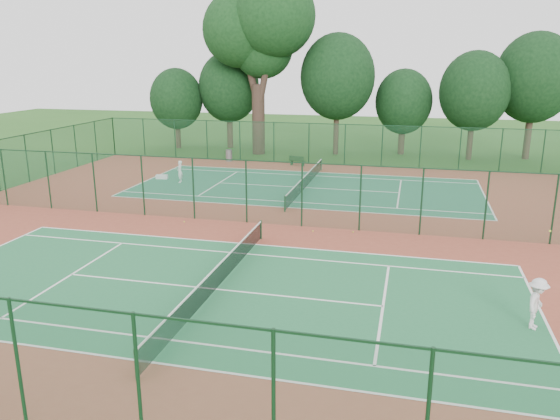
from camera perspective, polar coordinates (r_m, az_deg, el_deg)
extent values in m
plane|color=#25561B|center=(29.69, -0.64, -1.51)|extent=(120.00, 120.00, 0.00)
cube|color=brown|center=(29.69, -0.64, -1.50)|extent=(40.00, 36.00, 0.01)
cube|color=#216A3E|center=(21.62, -6.64, -8.24)|extent=(23.77, 10.97, 0.01)
cube|color=#1F6545|center=(38.18, 2.72, 2.35)|extent=(23.77, 10.97, 0.01)
cube|color=#164327|center=(46.57, 4.90, 6.87)|extent=(40.00, 0.02, 3.50)
cube|color=#13351F|center=(46.34, 4.95, 8.96)|extent=(40.00, 0.05, 0.05)
cube|color=#1A4E33|center=(13.72, -20.47, -15.89)|extent=(40.00, 0.02, 3.50)
cube|color=#12331C|center=(12.94, -21.19, -9.37)|extent=(40.00, 0.05, 0.05)
cube|color=#17472B|center=(29.23, -0.65, 1.78)|extent=(40.00, 0.02, 3.50)
cube|color=#12321C|center=(28.87, -0.66, 5.07)|extent=(40.00, 0.05, 0.05)
cylinder|color=#153B22|center=(16.23, -14.80, -15.36)|extent=(0.10, 0.10, 0.97)
cylinder|color=#153B22|center=(27.15, -2.01, -2.08)|extent=(0.10, 0.10, 0.97)
cube|color=black|center=(21.43, -6.68, -7.09)|extent=(0.02, 12.80, 0.85)
cube|color=white|center=(21.27, -6.72, -6.01)|extent=(0.04, 12.80, 0.06)
cylinder|color=#163C24|center=(31.99, 0.51, 0.65)|extent=(0.10, 0.10, 0.97)
cylinder|color=#163C24|center=(44.25, 4.33, 4.77)|extent=(0.10, 0.10, 0.97)
cube|color=black|center=(38.07, 2.73, 3.04)|extent=(0.02, 12.80, 0.85)
cube|color=white|center=(37.98, 2.74, 3.68)|extent=(0.04, 12.80, 0.06)
imported|color=silver|center=(20.08, 25.26, -8.86)|extent=(1.04, 1.30, 1.77)
imported|color=white|center=(40.29, -10.42, 3.97)|extent=(0.49, 0.64, 1.59)
cylinder|color=slate|center=(48.36, -5.36, 5.70)|extent=(0.71, 0.71, 1.02)
cube|color=#123318|center=(46.45, 1.23, 4.97)|extent=(0.17, 0.37, 0.40)
cube|color=#123318|center=(45.96, 2.42, 4.85)|extent=(0.17, 0.37, 0.40)
cube|color=#123318|center=(46.16, 1.83, 5.18)|extent=(1.40, 0.72, 0.04)
cube|color=#123318|center=(45.97, 1.72, 5.40)|extent=(1.31, 0.40, 0.40)
cube|color=silver|center=(41.86, -12.25, 3.40)|extent=(0.89, 0.43, 0.32)
sphere|color=#E5EF37|center=(28.44, 3.46, -2.22)|extent=(0.07, 0.07, 0.07)
sphere|color=#ABC52E|center=(28.50, 7.64, -2.29)|extent=(0.07, 0.07, 0.07)
sphere|color=gold|center=(30.47, -9.98, -1.21)|extent=(0.07, 0.07, 0.07)
cylinder|color=#32221B|center=(51.76, -2.27, 9.42)|extent=(1.18, 1.18, 6.46)
cylinder|color=#32221B|center=(52.06, -3.29, 14.79)|extent=(2.19, 0.65, 6.43)
cylinder|color=#32221B|center=(51.01, -1.32, 15.16)|extent=(2.05, 0.60, 6.97)
sphere|color=black|center=(52.35, -4.18, 18.32)|extent=(6.89, 6.89, 6.89)
sphere|color=black|center=(50.98, -0.60, 19.65)|extent=(7.32, 7.32, 7.32)
sphere|color=black|center=(52.25, -1.84, 16.58)|extent=(5.60, 5.60, 5.60)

